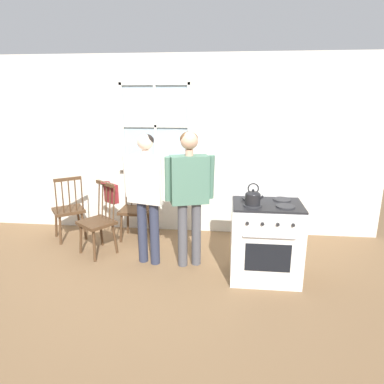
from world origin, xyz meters
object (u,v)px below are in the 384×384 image
Objects in this scene: chair_center_cluster at (69,210)px; stove at (265,239)px; person_elderly_left at (147,187)px; chair_near_wall at (135,210)px; kettle at (253,197)px; chair_by_window at (98,222)px; person_teen_center at (189,186)px; handbag at (111,193)px; potted_plant at (144,162)px.

stove is at bearing 126.45° from chair_center_cluster.
chair_near_wall is at bearing 131.89° from person_elderly_left.
chair_near_wall is 3.99× the size of kettle.
chair_center_cluster is (-0.98, -0.14, 0.00)m from chair_near_wall.
person_teen_center reaches higher than chair_by_window.
person_elderly_left is 5.43× the size of handbag.
person_elderly_left is at bearing 21.81° from chair_by_window.
potted_plant is at bearing 121.03° from person_elderly_left.
chair_near_wall is at bearing 59.76° from handbag.
stove is at bearing -26.70° from chair_near_wall.
chair_by_window and chair_near_wall have the same top height.
kettle is (2.64, -0.97, 0.57)m from chair_center_cluster.
person_elderly_left is (1.36, -0.63, 0.56)m from chair_center_cluster.
person_elderly_left is at bearing -32.98° from handbag.
chair_center_cluster is at bearing -177.46° from chair_by_window.
chair_by_window is 0.59× the size of person_elderly_left.
chair_center_cluster is at bearing 143.48° from person_teen_center.
person_elderly_left is 6.75× the size of kettle.
potted_plant is at bearing 100.91° from chair_by_window.
person_teen_center reaches higher than chair_center_cluster.
chair_near_wall is at bearing 151.02° from chair_center_cluster.
kettle reaches higher than chair_by_window.
potted_plant is (0.08, 0.33, 0.67)m from chair_near_wall.
person_elderly_left is 1.31m from kettle.
kettle is 2.13m from potted_plant.
kettle is at bearing 22.29° from chair_by_window.
chair_center_cluster is at bearing 159.87° from kettle.
chair_center_cluster is at bearing -170.68° from chair_near_wall.
potted_plant is (-0.83, 1.11, 0.07)m from person_teen_center.
person_elderly_left reaches higher than kettle.
person_teen_center reaches higher than person_elderly_left.
stove is at bearing -16.11° from handbag.
kettle is (0.74, -0.32, -0.02)m from person_teen_center.
chair_near_wall is at bearing 152.03° from stove.
person_teen_center is at bearing 27.66° from chair_by_window.
person_teen_center reaches higher than kettle.
handbag is (-0.22, -0.38, 0.36)m from chair_near_wall.
stove is (2.81, -0.83, 0.02)m from chair_center_cluster.
chair_near_wall is 0.58× the size of person_teen_center.
stove is 0.59m from kettle.
chair_center_cluster is 2.09m from person_teen_center.
person_teen_center is at bearing 14.51° from person_elderly_left.
stove is (1.45, -0.20, -0.54)m from person_elderly_left.
handbag is at bearing 162.55° from person_elderly_left.
person_elderly_left is 0.98× the size of person_teen_center.
person_elderly_left is (0.75, -0.21, 0.56)m from chair_by_window.
chair_near_wall is 0.99m from chair_center_cluster.
person_teen_center reaches higher than stove.
person_teen_center is at bearing -39.32° from chair_near_wall.
chair_center_cluster is 1.61m from person_elderly_left.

